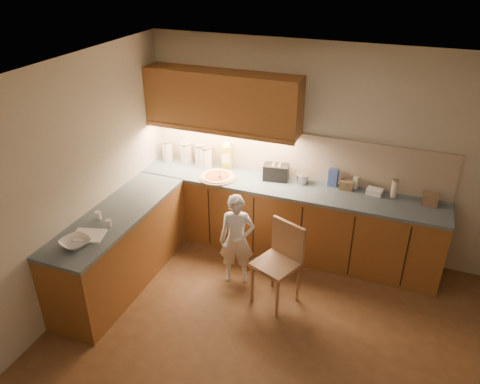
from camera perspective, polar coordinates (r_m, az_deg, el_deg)
The scene contains 24 objects.
room at distance 3.82m, azimuth 4.71°, elevation -1.02°, with size 4.54×4.50×2.62m.
l_counter at distance 5.72m, azimuth -0.98°, elevation -4.35°, with size 3.77×2.62×0.92m.
backsplash at distance 5.84m, azimuth 6.70°, elevation 4.50°, with size 3.75×0.02×0.58m, color #C0AF95.
upper_cabinets at distance 5.74m, azimuth -2.22°, elevation 11.07°, with size 1.95×0.36×0.73m.
pizza_on_board at distance 5.86m, azimuth -2.77°, elevation 1.87°, with size 0.46×0.46×0.18m.
child at distance 5.33m, azimuth -0.38°, elevation -5.84°, with size 0.40×0.26×1.11m, color white.
wooden_chair at distance 5.09m, azimuth 4.97°, elevation -7.98°, with size 0.55×0.55×0.93m.
mixing_bowl at distance 4.84m, azimuth -19.43°, elevation -5.85°, with size 0.28×0.28×0.07m, color silver.
canister_a at distance 6.37m, azimuth -8.84°, elevation 5.00°, with size 0.14×0.14×0.29m.
canister_b at distance 6.27m, azimuth -6.57°, elevation 4.77°, with size 0.17×0.17×0.29m.
canister_c at distance 6.15m, azimuth -4.76°, elevation 4.51°, with size 0.17×0.17×0.31m.
canister_d at distance 6.15m, azimuth -4.20°, elevation 4.38°, with size 0.17×0.17×0.28m.
oil_jug at distance 6.06m, azimuth -1.62°, elevation 4.35°, with size 0.15×0.13×0.37m.
toaster at distance 5.81m, azimuth 4.41°, elevation 2.42°, with size 0.33×0.22×0.20m.
steel_pot at distance 5.77m, azimuth 7.63°, elevation 1.61°, with size 0.15×0.15×0.12m.
blue_box at distance 5.74m, azimuth 11.29°, elevation 1.73°, with size 0.11×0.08×0.22m, color #3752A7.
card_box_a at distance 5.73m, azimuth 12.85°, elevation 0.85°, with size 0.16×0.11×0.11m, color #977D51.
white_bottle at distance 5.75m, azimuth 13.91°, elevation 1.09°, with size 0.05×0.05×0.16m, color white.
flat_pack at distance 5.70m, azimuth 16.09°, elevation 0.05°, with size 0.18×0.13×0.07m, color white.
tall_jar at distance 5.65m, azimuth 18.30°, elevation 0.40°, with size 0.07×0.07×0.23m.
card_box_b at distance 5.67m, azimuth 22.15°, elevation -0.81°, with size 0.17×0.13×0.13m, color #997552.
dough_cloth at distance 4.96m, azimuth -17.99°, elevation -5.07°, with size 0.31×0.24×0.02m, color white.
spice_jar_a at distance 5.21m, azimuth -16.92°, elevation -2.75°, with size 0.07×0.07×0.09m, color white.
spice_jar_b at distance 5.05m, azimuth -15.73°, elevation -3.69°, with size 0.06×0.06×0.08m, color white.
Camera 1 is at (0.91, -3.22, 3.53)m, focal length 35.00 mm.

